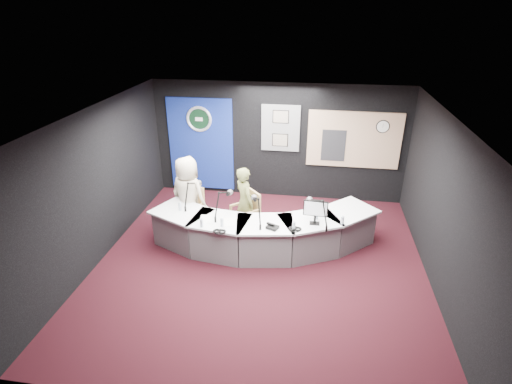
# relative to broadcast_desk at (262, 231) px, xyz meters

# --- Properties ---
(ground) EXTENTS (6.00, 6.00, 0.00)m
(ground) POSITION_rel_broadcast_desk_xyz_m (0.05, -0.55, -0.38)
(ground) COLOR black
(ground) RESTS_ON ground
(ceiling) EXTENTS (6.00, 6.00, 0.02)m
(ceiling) POSITION_rel_broadcast_desk_xyz_m (0.05, -0.55, 2.42)
(ceiling) COLOR silver
(ceiling) RESTS_ON ground
(wall_back) EXTENTS (6.00, 0.02, 2.80)m
(wall_back) POSITION_rel_broadcast_desk_xyz_m (0.05, 2.45, 1.02)
(wall_back) COLOR black
(wall_back) RESTS_ON ground
(wall_front) EXTENTS (6.00, 0.02, 2.80)m
(wall_front) POSITION_rel_broadcast_desk_xyz_m (0.05, -3.55, 1.02)
(wall_front) COLOR black
(wall_front) RESTS_ON ground
(wall_left) EXTENTS (0.02, 6.00, 2.80)m
(wall_left) POSITION_rel_broadcast_desk_xyz_m (-2.95, -0.55, 1.02)
(wall_left) COLOR black
(wall_left) RESTS_ON ground
(wall_right) EXTENTS (0.02, 6.00, 2.80)m
(wall_right) POSITION_rel_broadcast_desk_xyz_m (3.05, -0.55, 1.02)
(wall_right) COLOR black
(wall_right) RESTS_ON ground
(broadcast_desk) EXTENTS (4.50, 1.90, 0.75)m
(broadcast_desk) POSITION_rel_broadcast_desk_xyz_m (0.00, 0.00, 0.00)
(broadcast_desk) COLOR silver
(broadcast_desk) RESTS_ON ground
(backdrop_panel) EXTENTS (1.60, 0.05, 2.30)m
(backdrop_panel) POSITION_rel_broadcast_desk_xyz_m (-1.85, 2.42, 0.88)
(backdrop_panel) COLOR navy
(backdrop_panel) RESTS_ON wall_back
(agency_seal) EXTENTS (0.63, 0.07, 0.63)m
(agency_seal) POSITION_rel_broadcast_desk_xyz_m (-1.85, 2.38, 1.52)
(agency_seal) COLOR silver
(agency_seal) RESTS_ON backdrop_panel
(seal_center) EXTENTS (0.48, 0.01, 0.48)m
(seal_center) POSITION_rel_broadcast_desk_xyz_m (-1.85, 2.38, 1.52)
(seal_center) COLOR black
(seal_center) RESTS_ON backdrop_panel
(pinboard) EXTENTS (0.90, 0.04, 1.10)m
(pinboard) POSITION_rel_broadcast_desk_xyz_m (0.10, 2.42, 1.38)
(pinboard) COLOR slate
(pinboard) RESTS_ON wall_back
(framed_photo_upper) EXTENTS (0.34, 0.02, 0.27)m
(framed_photo_upper) POSITION_rel_broadcast_desk_xyz_m (0.10, 2.39, 1.65)
(framed_photo_upper) COLOR #80705D
(framed_photo_upper) RESTS_ON pinboard
(framed_photo_lower) EXTENTS (0.34, 0.02, 0.27)m
(framed_photo_lower) POSITION_rel_broadcast_desk_xyz_m (0.10, 2.39, 1.09)
(framed_photo_lower) COLOR #80705D
(framed_photo_lower) RESTS_ON pinboard
(booth_window_frame) EXTENTS (2.12, 0.06, 1.32)m
(booth_window_frame) POSITION_rel_broadcast_desk_xyz_m (1.80, 2.42, 1.18)
(booth_window_frame) COLOR tan
(booth_window_frame) RESTS_ON wall_back
(booth_glow) EXTENTS (2.00, 0.02, 1.20)m
(booth_glow) POSITION_rel_broadcast_desk_xyz_m (1.80, 2.41, 1.18)
(booth_glow) COLOR #FFE1A1
(booth_glow) RESTS_ON booth_window_frame
(equipment_rack) EXTENTS (0.55, 0.02, 0.75)m
(equipment_rack) POSITION_rel_broadcast_desk_xyz_m (1.35, 2.39, 1.03)
(equipment_rack) COLOR black
(equipment_rack) RESTS_ON booth_window_frame
(wall_clock) EXTENTS (0.28, 0.01, 0.28)m
(wall_clock) POSITION_rel_broadcast_desk_xyz_m (2.40, 2.39, 1.52)
(wall_clock) COLOR white
(wall_clock) RESTS_ON booth_window_frame
(armchair_left) EXTENTS (0.65, 0.65, 0.93)m
(armchair_left) POSITION_rel_broadcast_desk_xyz_m (-1.58, 0.42, 0.09)
(armchair_left) COLOR #A8844D
(armchair_left) RESTS_ON ground
(armchair_right) EXTENTS (0.74, 0.74, 0.93)m
(armchair_right) POSITION_rel_broadcast_desk_xyz_m (-0.41, 0.45, 0.09)
(armchair_right) COLOR #A8844D
(armchair_right) RESTS_ON ground
(draped_jacket) EXTENTS (0.51, 0.24, 0.70)m
(draped_jacket) POSITION_rel_broadcast_desk_xyz_m (-1.68, 0.66, 0.24)
(draped_jacket) COLOR #6D6B5C
(draped_jacket) RESTS_ON armchair_left
(person_man) EXTENTS (0.94, 0.76, 1.67)m
(person_man) POSITION_rel_broadcast_desk_xyz_m (-1.58, 0.42, 0.46)
(person_man) COLOR beige
(person_man) RESTS_ON ground
(person_woman) EXTENTS (0.62, 0.66, 1.51)m
(person_woman) POSITION_rel_broadcast_desk_xyz_m (-0.41, 0.45, 0.38)
(person_woman) COLOR #636736
(person_woman) RESTS_ON ground
(computer_monitor) EXTENTS (0.43, 0.06, 0.29)m
(computer_monitor) POSITION_rel_broadcast_desk_xyz_m (1.00, -0.20, 0.70)
(computer_monitor) COLOR black
(computer_monitor) RESTS_ON broadcast_desk
(desk_phone) EXTENTS (0.25, 0.23, 0.05)m
(desk_phone) POSITION_rel_broadcast_desk_xyz_m (0.26, -0.48, 0.40)
(desk_phone) COLOR black
(desk_phone) RESTS_ON broadcast_desk
(headphones_near) EXTENTS (0.23, 0.23, 0.04)m
(headphones_near) POSITION_rel_broadcast_desk_xyz_m (0.66, -0.46, 0.39)
(headphones_near) COLOR black
(headphones_near) RESTS_ON broadcast_desk
(headphones_far) EXTENTS (0.21, 0.21, 0.03)m
(headphones_far) POSITION_rel_broadcast_desk_xyz_m (-0.65, -0.75, 0.39)
(headphones_far) COLOR black
(headphones_far) RESTS_ON broadcast_desk
(paper_stack) EXTENTS (0.25, 0.33, 0.00)m
(paper_stack) POSITION_rel_broadcast_desk_xyz_m (-1.01, -0.33, 0.38)
(paper_stack) COLOR white
(paper_stack) RESTS_ON broadcast_desk
(notepad) EXTENTS (0.23, 0.32, 0.00)m
(notepad) POSITION_rel_broadcast_desk_xyz_m (-0.56, -0.37, 0.38)
(notepad) COLOR white
(notepad) RESTS_ON broadcast_desk
(boom_mic_a) EXTENTS (0.23, 0.73, 0.60)m
(boom_mic_a) POSITION_rel_broadcast_desk_xyz_m (-1.43, 0.21, 0.68)
(boom_mic_a) COLOR black
(boom_mic_a) RESTS_ON broadcast_desk
(boom_mic_b) EXTENTS (0.28, 0.72, 0.60)m
(boom_mic_b) POSITION_rel_broadcast_desk_xyz_m (-0.73, -0.12, 0.68)
(boom_mic_b) COLOR black
(boom_mic_b) RESTS_ON broadcast_desk
(boom_mic_c) EXTENTS (0.32, 0.71, 0.60)m
(boom_mic_c) POSITION_rel_broadcast_desk_xyz_m (-0.05, -0.26, 0.68)
(boom_mic_c) COLOR black
(boom_mic_c) RESTS_ON broadcast_desk
(boom_mic_d) EXTENTS (0.45, 0.65, 0.60)m
(boom_mic_d) POSITION_rel_broadcast_desk_xyz_m (1.05, -0.17, 0.68)
(boom_mic_d) COLOR black
(boom_mic_d) RESTS_ON broadcast_desk
(water_bottles) EXTENTS (3.16, 0.68, 0.18)m
(water_bottles) POSITION_rel_broadcast_desk_xyz_m (-0.05, -0.31, 0.46)
(water_bottles) COLOR silver
(water_bottles) RESTS_ON broadcast_desk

